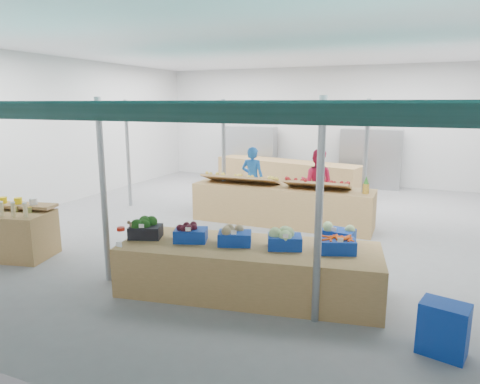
{
  "coord_description": "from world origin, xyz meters",
  "views": [
    {
      "loc": [
        3.68,
        -9.3,
        2.9
      ],
      "look_at": [
        0.36,
        -1.6,
        1.16
      ],
      "focal_mm": 32.0,
      "sensor_mm": 36.0,
      "label": 1
    }
  ],
  "objects_px": {
    "crate_stack": "(443,329)",
    "vendor_right": "(317,183)",
    "veg_counter": "(249,269)",
    "bottle_shelf": "(1,232)",
    "fruit_counter": "(281,205)",
    "vendor_left": "(252,178)"
  },
  "relations": [
    {
      "from": "crate_stack",
      "to": "fruit_counter",
      "type": "bearing_deg",
      "value": 127.14
    },
    {
      "from": "bottle_shelf",
      "to": "fruit_counter",
      "type": "distance_m",
      "value": 6.04
    },
    {
      "from": "vendor_right",
      "to": "fruit_counter",
      "type": "bearing_deg",
      "value": 60.62
    },
    {
      "from": "vendor_left",
      "to": "vendor_right",
      "type": "height_order",
      "value": "same"
    },
    {
      "from": "fruit_counter",
      "to": "vendor_right",
      "type": "distance_m",
      "value": 1.32
    },
    {
      "from": "veg_counter",
      "to": "crate_stack",
      "type": "height_order",
      "value": "veg_counter"
    },
    {
      "from": "vendor_left",
      "to": "vendor_right",
      "type": "relative_size",
      "value": 1.0
    },
    {
      "from": "veg_counter",
      "to": "vendor_left",
      "type": "bearing_deg",
      "value": 101.09
    },
    {
      "from": "bottle_shelf",
      "to": "vendor_right",
      "type": "bearing_deg",
      "value": 34.31
    },
    {
      "from": "veg_counter",
      "to": "vendor_right",
      "type": "height_order",
      "value": "vendor_right"
    },
    {
      "from": "bottle_shelf",
      "to": "fruit_counter",
      "type": "relative_size",
      "value": 0.49
    },
    {
      "from": "bottle_shelf",
      "to": "vendor_left",
      "type": "bearing_deg",
      "value": 46.75
    },
    {
      "from": "veg_counter",
      "to": "crate_stack",
      "type": "xyz_separation_m",
      "value": [
        2.72,
        -0.64,
        -0.07
      ]
    },
    {
      "from": "veg_counter",
      "to": "fruit_counter",
      "type": "relative_size",
      "value": 0.91
    },
    {
      "from": "bottle_shelf",
      "to": "vendor_left",
      "type": "relative_size",
      "value": 1.22
    },
    {
      "from": "fruit_counter",
      "to": "vendor_right",
      "type": "relative_size",
      "value": 2.5
    },
    {
      "from": "fruit_counter",
      "to": "vendor_left",
      "type": "bearing_deg",
      "value": 136.72
    },
    {
      "from": "bottle_shelf",
      "to": "fruit_counter",
      "type": "height_order",
      "value": "bottle_shelf"
    },
    {
      "from": "veg_counter",
      "to": "vendor_right",
      "type": "distance_m",
      "value": 5.06
    },
    {
      "from": "veg_counter",
      "to": "vendor_right",
      "type": "xyz_separation_m",
      "value": [
        -0.14,
        5.03,
        0.49
      ]
    },
    {
      "from": "crate_stack",
      "to": "vendor_right",
      "type": "relative_size",
      "value": 0.36
    },
    {
      "from": "fruit_counter",
      "to": "crate_stack",
      "type": "height_order",
      "value": "fruit_counter"
    }
  ]
}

